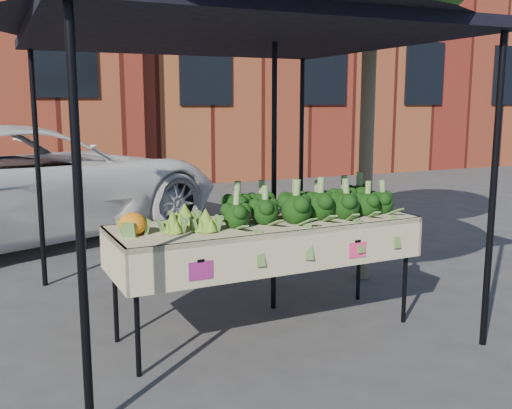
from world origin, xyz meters
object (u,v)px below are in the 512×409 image
object	(u,v)px
vehicle	(15,27)
street_tree	(369,74)
canopy	(233,155)
table	(266,277)

from	to	relation	value
vehicle	street_tree	bearing A→B (deg)	-160.91
canopy	street_tree	xyz separation A→B (m)	(1.61, 0.38, 0.72)
vehicle	street_tree	world-z (taller)	vehicle
canopy	vehicle	xyz separation A→B (m)	(-1.47, 3.68, 1.38)
vehicle	canopy	bearing A→B (deg)	177.89
table	street_tree	world-z (taller)	street_tree
table	vehicle	bearing A→B (deg)	109.87
table	canopy	bearing A→B (deg)	96.21
table	canopy	xyz separation A→B (m)	(-0.06, 0.55, 0.92)
table	canopy	size ratio (longest dim) A/B	0.77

